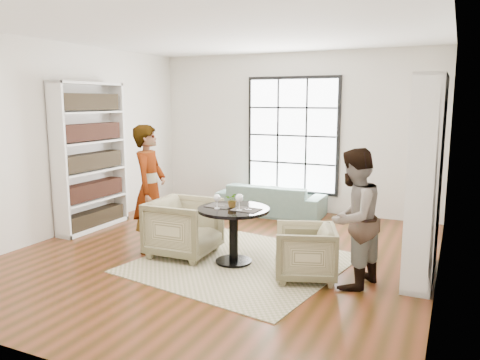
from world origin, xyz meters
The scene contains 16 objects.
ground centered at (0.00, 0.00, 0.00)m, with size 6.00×6.00×0.00m, color #612C17.
room_shell centered at (0.00, 0.54, 1.26)m, with size 6.00×6.01×6.00m.
rug centered at (0.40, -0.23, 0.01)m, with size 2.44×2.44×0.01m, color tan.
pedestal_table centered at (0.31, -0.26, 0.54)m, with size 0.93×0.93×0.74m.
sofa centered at (-0.22, 2.45, 0.29)m, with size 1.97×0.77×0.57m, color gray.
armchair_left centered at (-0.44, -0.26, 0.40)m, with size 0.84×0.87×0.79m, color tan.
armchair_right centered at (1.31, -0.38, 0.33)m, with size 0.70×0.72×0.65m, color tan.
person_left centered at (-0.99, -0.26, 0.89)m, with size 0.65×0.43×1.78m, color gray.
person_right centered at (1.86, -0.38, 0.80)m, with size 0.77×0.60×1.59m, color gray.
placemat_left centered at (0.10, -0.24, 0.75)m, with size 0.34×0.26×0.01m, color #272421.
placemat_right centered at (0.50, -0.29, 0.75)m, with size 0.34×0.26×0.01m, color #272421.
cutlery_left centered at (0.10, -0.24, 0.75)m, with size 0.14×0.22×0.01m, color silver, non-canonical shape.
cutlery_right centered at (0.50, -0.29, 0.75)m, with size 0.14×0.22×0.01m, color silver, non-canonical shape.
wine_glass_left centered at (0.13, -0.38, 0.88)m, with size 0.09×0.09×0.19m.
wine_glass_right centered at (0.44, -0.36, 0.90)m, with size 0.10×0.10×0.22m.
flower_centerpiece centered at (0.28, -0.23, 0.84)m, with size 0.18×0.15×0.20m, color gray.
Camera 1 is at (2.87, -5.55, 2.11)m, focal length 35.00 mm.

